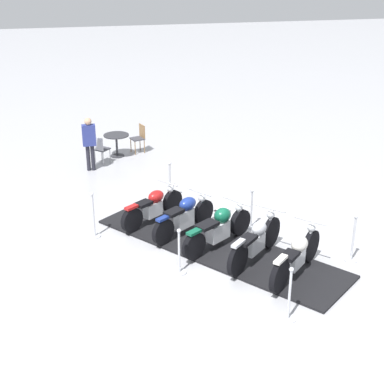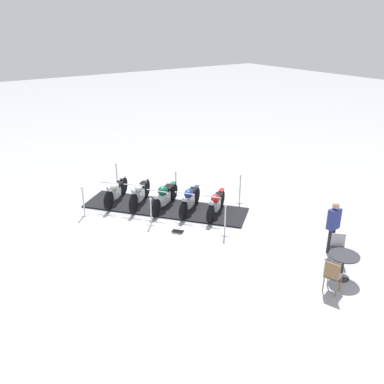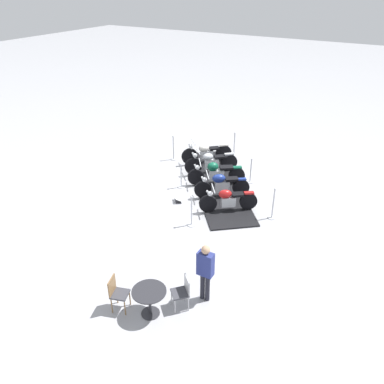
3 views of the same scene
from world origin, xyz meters
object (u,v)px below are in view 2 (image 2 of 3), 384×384
at_px(stanchion_right_mid, 151,215).
at_px(cafe_chair_across_table, 333,275).
at_px(stanchion_left_mid, 176,187).
at_px(motorcycle_cream, 116,191).
at_px(motorcycle_navy, 190,199).
at_px(stanchion_right_rear, 225,224).
at_px(motorcycle_chrome, 140,193).
at_px(motorcycle_maroon, 216,203).
at_px(cafe_chair_near_table, 338,247).
at_px(info_placard, 178,230).
at_px(bystander_person, 333,223).
at_px(stanchion_left_rear, 240,192).
at_px(stanchion_right_front, 84,205).
at_px(stanchion_left_front, 117,180).
at_px(cafe_table, 343,261).
at_px(motorcycle_forest, 164,196).

distance_m(stanchion_right_mid, cafe_chair_across_table, 6.45).
distance_m(stanchion_left_mid, cafe_chair_across_table, 7.89).
relative_size(motorcycle_cream, stanchion_left_mid, 1.61).
distance_m(motorcycle_navy, stanchion_right_rear, 2.13).
bearing_deg(motorcycle_chrome, motorcycle_maroon, 85.44).
distance_m(motorcycle_cream, cafe_chair_near_table, 8.47).
height_order(stanchion_right_mid, cafe_chair_near_table, stanchion_right_mid).
xyz_separation_m(motorcycle_navy, stanchion_right_mid, (1.68, 0.07, -0.16)).
relative_size(info_placard, bystander_person, 0.26).
xyz_separation_m(stanchion_left_mid, stanchion_left_rear, (-1.67, 2.05, 0.07)).
relative_size(motorcycle_chrome, cafe_chair_near_table, 1.87).
bearing_deg(stanchion_right_mid, stanchion_right_front, -50.91).
height_order(motorcycle_chrome, info_placard, motorcycle_chrome).
distance_m(stanchion_left_front, stanchion_right_front, 2.77).
bearing_deg(motorcycle_chrome, stanchion_left_front, -135.12).
bearing_deg(cafe_table, stanchion_left_rear, -100.77).
height_order(stanchion_left_mid, stanchion_left_front, stanchion_left_front).
relative_size(motorcycle_cream, cafe_chair_across_table, 1.80).
relative_size(stanchion_left_mid, cafe_chair_near_table, 1.16).
xyz_separation_m(stanchion_left_front, stanchion_right_front, (2.15, 1.74, 0.03)).
bearing_deg(stanchion_right_mid, stanchion_left_rear, 175.42).
height_order(motorcycle_navy, stanchion_right_front, stanchion_right_front).
bearing_deg(stanchion_left_rear, cafe_table, 79.23).
distance_m(motorcycle_cream, motorcycle_navy, 3.01).
height_order(motorcycle_chrome, stanchion_left_rear, stanchion_left_rear).
xyz_separation_m(motorcycle_maroon, stanchion_left_front, (1.83, -4.50, -0.10)).
bearing_deg(stanchion_left_front, stanchion_left_mid, 129.09).
height_order(motorcycle_maroon, bystander_person, bystander_person).
height_order(motorcycle_navy, motorcycle_maroon, motorcycle_navy).
relative_size(motorcycle_cream, motorcycle_chrome, 1.00).
relative_size(motorcycle_forest, stanchion_left_mid, 1.83).
bearing_deg(cafe_chair_near_table, stanchion_left_mid, -127.51).
height_order(stanchion_right_mid, cafe_chair_across_table, stanchion_right_mid).
xyz_separation_m(motorcycle_chrome, stanchion_right_rear, (-1.24, 3.68, -0.15)).
bearing_deg(cafe_chair_near_table, cafe_chair_across_table, -14.53).
relative_size(motorcycle_maroon, stanchion_left_mid, 1.63).
relative_size(stanchion_left_mid, bystander_person, 0.63).
xyz_separation_m(motorcycle_maroon, stanchion_right_rear, (0.65, 1.35, -0.11)).
distance_m(stanchion_left_front, cafe_chair_near_table, 9.52).
xyz_separation_m(motorcycle_navy, bystander_person, (-1.97, 4.85, 0.47)).
distance_m(motorcycle_maroon, stanchion_left_front, 4.86).
xyz_separation_m(motorcycle_cream, cafe_chair_near_table, (-3.53, 7.70, 0.01)).
height_order(motorcycle_chrome, motorcycle_navy, motorcycle_chrome).
relative_size(stanchion_left_mid, stanchion_right_rear, 0.95).
relative_size(motorcycle_cream, stanchion_right_front, 1.51).
bearing_deg(motorcycle_forest, motorcycle_chrome, -85.71).
distance_m(stanchion_right_rear, cafe_table, 4.00).
distance_m(stanchion_left_front, cafe_chair_across_table, 10.05).
height_order(stanchion_left_front, bystander_person, bystander_person).
bearing_deg(motorcycle_chrome, stanchion_left_rear, 106.68).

